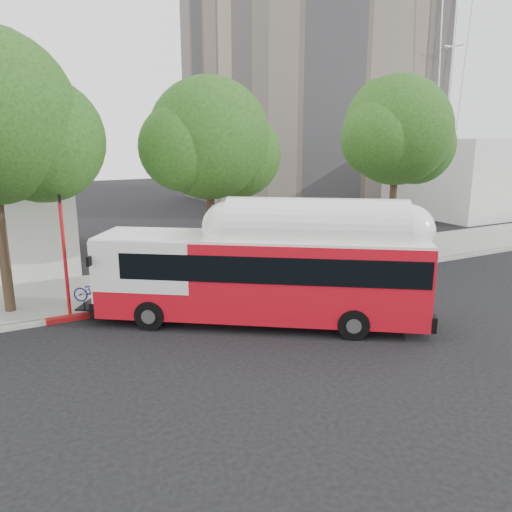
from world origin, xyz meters
The scene contains 11 objects.
ground centered at (0.00, 0.00, 0.00)m, with size 120.00×120.00×0.00m, color black.
sidewalk centered at (0.00, 6.50, 0.07)m, with size 60.00×5.00×0.15m, color gray.
curb_strip centered at (0.00, 3.90, 0.07)m, with size 60.00×0.30×0.15m, color gray.
red_curb_segment centered at (-3.00, 3.90, 0.08)m, with size 10.00×0.32×0.16m, color maroon.
street_tree_left centered at (-8.53, 5.56, 6.60)m, with size 6.67×5.80×9.74m.
street_tree_mid centered at (-0.59, 6.06, 5.91)m, with size 5.75×5.00×8.62m.
street_tree_right centered at (9.44, 5.86, 6.26)m, with size 6.21×5.40×9.18m.
apartment_tower centered at (18.00, 28.00, 17.62)m, with size 18.00×18.00×37.00m.
horizon_block centered at (30.00, 16.00, 3.00)m, with size 20.00×12.00×6.00m, color silver.
transit_bus centered at (-1.40, 0.61, 1.61)m, with size 10.72×8.30×3.45m.
signal_pole centered at (-7.17, 4.15, 2.22)m, with size 0.12×0.41×4.32m.
Camera 1 is at (-9.07, -13.51, 6.24)m, focal length 35.00 mm.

